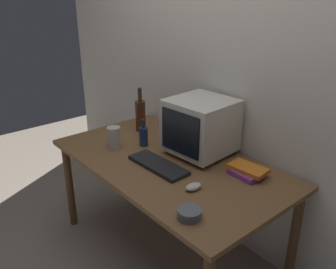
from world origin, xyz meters
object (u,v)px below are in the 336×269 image
object	(u,v)px
computer_mouse	(193,187)
cd_spindle	(189,213)
crt_monitor	(201,126)
book_stack	(247,171)
metal_canister	(114,137)
keyboard	(158,165)
bottle_short	(143,136)
bottle_tall	(140,115)

from	to	relation	value
computer_mouse	cd_spindle	distance (m)	0.26
crt_monitor	book_stack	size ratio (longest dim) A/B	1.77
book_stack	metal_canister	world-z (taller)	metal_canister
keyboard	bottle_short	distance (m)	0.34
bottle_tall	metal_canister	world-z (taller)	bottle_tall
book_stack	crt_monitor	bearing A→B (deg)	-179.98
computer_mouse	bottle_tall	xyz separation A→B (m)	(-0.89, 0.29, 0.11)
bottle_tall	keyboard	bearing A→B (deg)	-26.18
book_stack	metal_canister	xyz separation A→B (m)	(-0.84, -0.38, 0.05)
crt_monitor	metal_canister	distance (m)	0.60
metal_canister	bottle_tall	bearing A→B (deg)	113.15
crt_monitor	cd_spindle	size ratio (longest dim) A/B	3.41
computer_mouse	keyboard	bearing A→B (deg)	-179.14
keyboard	book_stack	world-z (taller)	book_stack
crt_monitor	book_stack	distance (m)	0.42
computer_mouse	book_stack	xyz separation A→B (m)	(0.09, 0.35, 0.01)
bottle_short	metal_canister	bearing A→B (deg)	-120.11
computer_mouse	bottle_tall	size ratio (longest dim) A/B	0.29
computer_mouse	cd_spindle	world-z (taller)	cd_spindle
bottle_tall	book_stack	xyz separation A→B (m)	(0.98, 0.06, -0.10)
bottle_short	book_stack	world-z (taller)	bottle_short
computer_mouse	bottle_short	size ratio (longest dim) A/B	0.51
bottle_tall	crt_monitor	bearing A→B (deg)	5.75
bottle_short	metal_canister	world-z (taller)	bottle_short
keyboard	book_stack	size ratio (longest dim) A/B	1.82
crt_monitor	bottle_short	world-z (taller)	crt_monitor
book_stack	cd_spindle	world-z (taller)	book_stack
cd_spindle	keyboard	bearing A→B (deg)	157.37
crt_monitor	computer_mouse	distance (m)	0.50
crt_monitor	keyboard	world-z (taller)	crt_monitor
crt_monitor	bottle_tall	world-z (taller)	crt_monitor
metal_canister	book_stack	bearing A→B (deg)	24.72
computer_mouse	book_stack	world-z (taller)	book_stack
keyboard	bottle_short	size ratio (longest dim) A/B	2.13
cd_spindle	book_stack	bearing A→B (deg)	98.63
computer_mouse	bottle_short	xyz separation A→B (m)	(-0.65, 0.14, 0.06)
cd_spindle	bottle_short	bearing A→B (deg)	157.89
keyboard	metal_canister	size ratio (longest dim) A/B	2.80
bottle_short	cd_spindle	bearing A→B (deg)	-22.11
crt_monitor	bottle_short	size ratio (longest dim) A/B	2.07
keyboard	bottle_tall	bearing A→B (deg)	152.28
keyboard	book_stack	xyz separation A→B (m)	(0.42, 0.33, 0.02)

